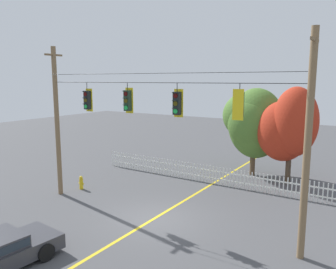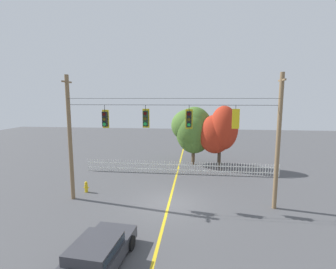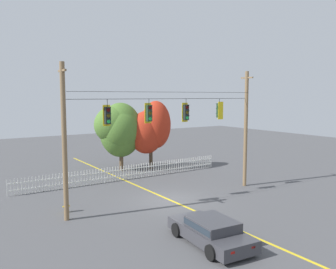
{
  "view_description": "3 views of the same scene",
  "coord_description": "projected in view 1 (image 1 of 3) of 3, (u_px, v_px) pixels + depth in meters",
  "views": [
    {
      "loc": [
        8.6,
        -12.25,
        6.41
      ],
      "look_at": [
        0.36,
        0.62,
        3.93
      ],
      "focal_mm": 36.19,
      "sensor_mm": 36.0,
      "label": 1
    },
    {
      "loc": [
        1.66,
        -15.12,
        6.66
      ],
      "look_at": [
        -0.14,
        0.6,
        4.38
      ],
      "focal_mm": 26.6,
      "sensor_mm": 36.0,
      "label": 2
    },
    {
      "loc": [
        -12.02,
        -17.97,
        6.46
      ],
      "look_at": [
        0.38,
        0.78,
        4.01
      ],
      "focal_mm": 38.15,
      "sensor_mm": 36.0,
      "label": 3
    }
  ],
  "objects": [
    {
      "name": "autumn_maple_near_fence",
      "position": [
        253.0,
        121.0,
        22.6
      ],
      "size": [
        4.2,
        3.43,
        5.87
      ],
      "color": "brown",
      "rests_on": "ground"
    },
    {
      "name": "lane_centerline_stripe",
      "position": [
        154.0,
        219.0,
        15.79
      ],
      "size": [
        0.16,
        36.0,
        0.01
      ],
      "primitive_type": "cube",
      "color": "gold",
      "rests_on": "ground"
    },
    {
      "name": "signal_support_span",
      "position": [
        154.0,
        130.0,
        15.12
      ],
      "size": [
        13.23,
        1.1,
        8.16
      ],
      "color": "brown",
      "rests_on": "ground"
    },
    {
      "name": "traffic_signal_northbound_secondary",
      "position": [
        128.0,
        101.0,
        15.71
      ],
      "size": [
        0.43,
        0.38,
        1.42
      ],
      "color": "black"
    },
    {
      "name": "traffic_signal_eastbound_side",
      "position": [
        177.0,
        103.0,
        14.28
      ],
      "size": [
        0.43,
        0.38,
        1.46
      ],
      "color": "black"
    },
    {
      "name": "autumn_maple_mid",
      "position": [
        288.0,
        127.0,
        20.43
      ],
      "size": [
        3.68,
        2.92,
        6.02
      ],
      "color": "#473828",
      "rests_on": "ground"
    },
    {
      "name": "traffic_signal_northbound_primary",
      "position": [
        88.0,
        100.0,
        17.11
      ],
      "size": [
        0.43,
        0.38,
        1.47
      ],
      "color": "black"
    },
    {
      "name": "fire_hydrant",
      "position": [
        81.0,
        183.0,
        20.0
      ],
      "size": [
        0.38,
        0.22,
        0.79
      ],
      "color": "gold",
      "rests_on": "ground"
    },
    {
      "name": "ground",
      "position": [
        154.0,
        219.0,
        15.79
      ],
      "size": [
        80.0,
        80.0,
        0.0
      ],
      "primitive_type": "plane",
      "color": "#4C4C4F"
    },
    {
      "name": "traffic_signal_westbound_side",
      "position": [
        239.0,
        104.0,
        12.79
      ],
      "size": [
        0.43,
        0.38,
        1.38
      ],
      "color": "black"
    },
    {
      "name": "white_picket_fence",
      "position": [
        217.0,
        175.0,
        20.9
      ],
      "size": [
        17.13,
        0.06,
        1.11
      ],
      "color": "silver",
      "rests_on": "ground"
    }
  ]
}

